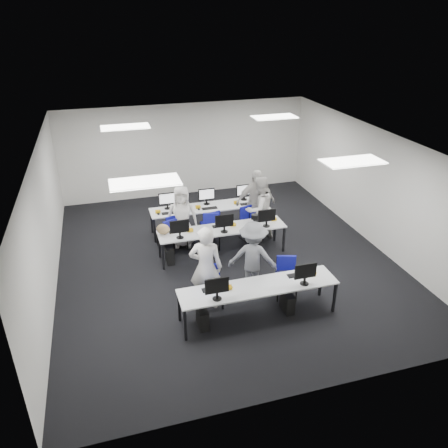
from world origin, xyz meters
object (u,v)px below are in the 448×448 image
object	(u,v)px
desk_mid	(222,230)
student_1	(259,209)
chair_1	(286,284)
chair_5	(168,238)
chair_6	(210,229)
student_0	(206,268)
chair_7	(255,225)
desk_front	(258,288)
student_3	(255,203)
chair_2	(177,239)
chair_0	(212,293)
student_2	(182,217)
photographer	(253,257)
chair_4	(250,230)
chair_3	(211,237)

from	to	relation	value
desk_mid	student_1	size ratio (longest dim) A/B	1.81
chair_1	chair_5	world-z (taller)	chair_1
chair_6	student_0	bearing A→B (deg)	-123.99
chair_6	chair_7	size ratio (longest dim) A/B	1.01
desk_front	student_1	xyz separation A→B (m)	(1.18, 3.15, 0.20)
chair_5	student_3	size ratio (longest dim) A/B	0.46
student_0	student_3	xyz separation A→B (m)	(2.09, 2.84, -0.00)
chair_2	chair_6	size ratio (longest dim) A/B	1.03
chair_1	chair_6	xyz separation A→B (m)	(-0.90, 3.05, -0.02)
chair_0	chair_7	distance (m)	3.39
chair_7	chair_0	bearing A→B (deg)	-110.57
student_2	photographer	xyz separation A→B (m)	(1.06, -2.45, 0.01)
chair_1	chair_4	distance (m)	2.66
desk_front	chair_5	bearing A→B (deg)	110.57
chair_7	student_1	xyz separation A→B (m)	(-0.01, -0.27, 0.63)
student_0	desk_front	bearing A→B (deg)	163.38
chair_4	chair_2	bearing A→B (deg)	163.21
chair_1	chair_0	bearing A→B (deg)	-169.22
chair_3	student_3	distance (m)	1.56
chair_1	student_0	xyz separation A→B (m)	(-1.74, 0.14, 0.65)
chair_4	chair_6	world-z (taller)	chair_4
desk_front	chair_5	distance (m)	3.62
chair_1	photographer	world-z (taller)	photographer
chair_1	desk_mid	bearing A→B (deg)	128.10
chair_1	chair_2	bearing A→B (deg)	141.12
chair_1	chair_7	world-z (taller)	chair_1
chair_6	desk_mid	bearing A→B (deg)	-104.01
chair_1	desk_front	bearing A→B (deg)	-132.46
chair_1	student_0	distance (m)	1.86
chair_6	student_0	size ratio (longest dim) A/B	0.45
desk_mid	student_3	bearing A→B (deg)	36.57
chair_1	student_3	size ratio (longest dim) A/B	0.48
chair_1	student_3	bearing A→B (deg)	99.64
student_2	photographer	distance (m)	2.67
desk_front	student_2	world-z (taller)	student_2
desk_mid	student_2	world-z (taller)	student_2
student_1	photographer	size ratio (longest dim) A/B	1.07
desk_front	photographer	xyz separation A→B (m)	(0.20, 0.91, 0.15)
chair_3	student_3	size ratio (longest dim) A/B	0.48
chair_6	chair_5	bearing A→B (deg)	170.96
chair_3	chair_7	world-z (taller)	chair_3
chair_3	chair_5	size ratio (longest dim) A/B	1.05
student_1	chair_5	bearing A→B (deg)	-24.99
chair_4	chair_7	distance (m)	0.35
chair_1	chair_3	xyz separation A→B (m)	(-1.00, 2.55, -0.00)
chair_0	student_1	size ratio (longest dim) A/B	0.49
student_0	student_1	distance (m)	3.26
chair_5	student_0	distance (m)	2.83
student_2	chair_7	bearing A→B (deg)	15.33
chair_1	chair_3	size ratio (longest dim) A/B	1.01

